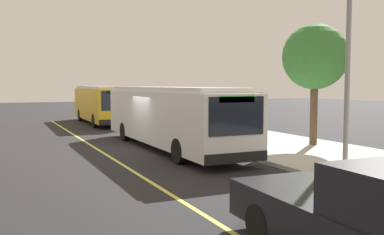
# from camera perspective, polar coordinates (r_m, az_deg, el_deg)

# --- Properties ---
(ground_plane) EXTENTS (120.00, 120.00, 0.00)m
(ground_plane) POSITION_cam_1_polar(r_m,az_deg,el_deg) (20.71, -6.03, -4.14)
(ground_plane) COLOR #232326
(sidewalk_curb) EXTENTS (44.00, 6.40, 0.15)m
(sidewalk_curb) POSITION_cam_1_polar(r_m,az_deg,el_deg) (23.32, 8.08, -3.02)
(sidewalk_curb) COLOR #B7B2A8
(sidewalk_curb) RESTS_ON ground_plane
(lane_stripe_center) EXTENTS (36.00, 0.14, 0.01)m
(lane_stripe_center) POSITION_cam_1_polar(r_m,az_deg,el_deg) (20.12, -11.99, -4.45)
(lane_stripe_center) COLOR #E0D64C
(lane_stripe_center) RESTS_ON ground_plane
(transit_bus_main) EXTENTS (12.56, 2.63, 2.95)m
(transit_bus_main) POSITION_cam_1_polar(r_m,az_deg,el_deg) (20.45, -2.97, 0.33)
(transit_bus_main) COLOR white
(transit_bus_main) RESTS_ON ground_plane
(transit_bus_second) EXTENTS (10.54, 2.80, 2.95)m
(transit_bus_second) POSITION_cam_1_polar(r_m,az_deg,el_deg) (34.63, -11.96, 1.89)
(transit_bus_second) COLOR gold
(transit_bus_second) RESTS_ON ground_plane
(pickup_truck) EXTENTS (5.46, 2.18, 1.85)m
(pickup_truck) POSITION_cam_1_polar(r_m,az_deg,el_deg) (7.67, 22.63, -12.64)
(pickup_truck) COLOR black
(pickup_truck) RESTS_ON ground_plane
(bus_shelter) EXTENTS (2.90, 1.60, 2.48)m
(bus_shelter) POSITION_cam_1_polar(r_m,az_deg,el_deg) (25.02, 6.15, 1.73)
(bus_shelter) COLOR #333338
(bus_shelter) RESTS_ON sidewalk_curb
(waiting_bench) EXTENTS (1.60, 0.48, 0.95)m
(waiting_bench) POSITION_cam_1_polar(r_m,az_deg,el_deg) (25.13, 6.32, -1.19)
(waiting_bench) COLOR brown
(waiting_bench) RESTS_ON sidewalk_curb
(route_sign_post) EXTENTS (0.44, 0.08, 2.80)m
(route_sign_post) POSITION_cam_1_polar(r_m,az_deg,el_deg) (21.90, 3.65, 1.48)
(route_sign_post) COLOR #333338
(route_sign_post) RESTS_ON sidewalk_curb
(street_tree_near_shelter) EXTENTS (3.13, 3.13, 5.82)m
(street_tree_near_shelter) POSITION_cam_1_polar(r_m,az_deg,el_deg) (21.59, 16.03, 7.68)
(street_tree_near_shelter) COLOR brown
(street_tree_near_shelter) RESTS_ON sidewalk_curb
(utility_pole) EXTENTS (0.16, 0.16, 6.40)m
(utility_pole) POSITION_cam_1_polar(r_m,az_deg,el_deg) (14.64, 19.97, 5.26)
(utility_pole) COLOR gray
(utility_pole) RESTS_ON sidewalk_curb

